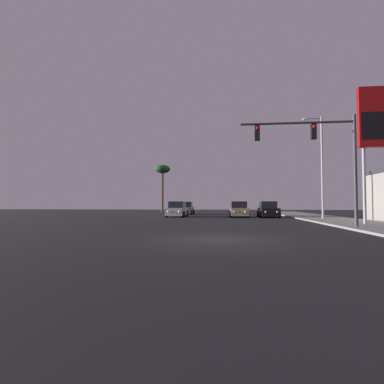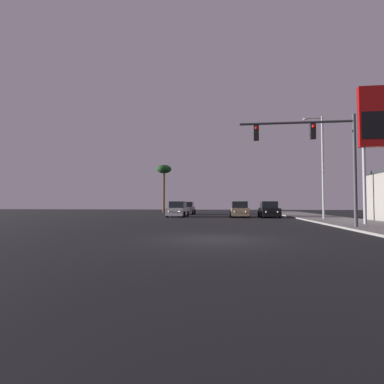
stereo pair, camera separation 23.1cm
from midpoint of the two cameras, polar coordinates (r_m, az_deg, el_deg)
ground_plane at (r=12.33m, az=4.62°, el=-8.92°), size 120.00×120.00×0.00m
sidewalk_right at (r=24.09m, az=28.70°, el=-5.24°), size 5.00×60.00×0.12m
car_black at (r=32.37m, az=14.11°, el=-3.36°), size 2.04×4.31×1.68m
car_tan at (r=32.39m, az=8.70°, el=-3.40°), size 2.04×4.33×1.68m
car_grey at (r=40.44m, az=-1.34°, el=-3.19°), size 2.04×4.32×1.68m
car_silver at (r=32.71m, az=-3.06°, el=-3.41°), size 2.04×4.33×1.68m
traffic_light_mast at (r=19.20m, az=23.13°, el=7.70°), size 6.63×0.36×6.50m
street_lamp at (r=28.64m, az=23.07°, el=5.33°), size 1.74×0.24×9.00m
gas_station_sign at (r=23.34m, az=31.14°, el=10.92°), size 2.00×0.42×9.00m
palm_tree_far at (r=47.56m, az=-5.78°, el=3.93°), size 2.40×2.40×7.56m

